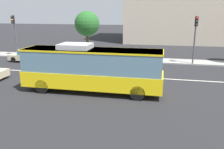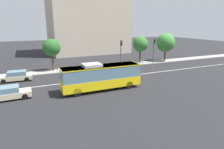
{
  "view_description": "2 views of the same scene",
  "coord_description": "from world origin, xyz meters",
  "px_view_note": "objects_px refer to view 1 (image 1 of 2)",
  "views": [
    {
      "loc": [
        3.7,
        -20.43,
        5.71
      ],
      "look_at": [
        0.39,
        -5.27,
        1.57
      ],
      "focal_mm": 38.39,
      "sensor_mm": 36.0,
      "label": 1
    },
    {
      "loc": [
        -9.06,
        -25.67,
        8.03
      ],
      "look_at": [
        0.63,
        -3.6,
        1.56
      ],
      "focal_mm": 29.94,
      "sensor_mm": 36.0,
      "label": 2
    }
  ],
  "objects_px": {
    "traffic_light_mid_block": "(14,29)",
    "street_tree_kerbside_left": "(87,24)",
    "sedan_beige": "(30,56)",
    "transit_bus": "(92,67)",
    "traffic_light_far_corner": "(195,32)"
  },
  "relations": [
    {
      "from": "traffic_light_mid_block",
      "to": "street_tree_kerbside_left",
      "type": "height_order",
      "value": "street_tree_kerbside_left"
    },
    {
      "from": "traffic_light_mid_block",
      "to": "street_tree_kerbside_left",
      "type": "relative_size",
      "value": 0.91
    },
    {
      "from": "street_tree_kerbside_left",
      "to": "sedan_beige",
      "type": "bearing_deg",
      "value": -145.07
    },
    {
      "from": "sedan_beige",
      "to": "street_tree_kerbside_left",
      "type": "bearing_deg",
      "value": -142.53
    },
    {
      "from": "sedan_beige",
      "to": "street_tree_kerbside_left",
      "type": "relative_size",
      "value": 0.8
    },
    {
      "from": "sedan_beige",
      "to": "street_tree_kerbside_left",
      "type": "xyz_separation_m",
      "value": [
        5.7,
        3.98,
        3.42
      ]
    },
    {
      "from": "transit_bus",
      "to": "traffic_light_far_corner",
      "type": "height_order",
      "value": "traffic_light_far_corner"
    },
    {
      "from": "street_tree_kerbside_left",
      "to": "traffic_light_far_corner",
      "type": "bearing_deg",
      "value": -8.07
    },
    {
      "from": "sedan_beige",
      "to": "traffic_light_far_corner",
      "type": "bearing_deg",
      "value": -170.54
    },
    {
      "from": "transit_bus",
      "to": "traffic_light_mid_block",
      "type": "distance_m",
      "value": 17.54
    },
    {
      "from": "traffic_light_far_corner",
      "to": "street_tree_kerbside_left",
      "type": "distance_m",
      "value": 12.63
    },
    {
      "from": "traffic_light_far_corner",
      "to": "street_tree_kerbside_left",
      "type": "xyz_separation_m",
      "value": [
        -12.49,
        1.77,
        0.59
      ]
    },
    {
      "from": "transit_bus",
      "to": "sedan_beige",
      "type": "height_order",
      "value": "transit_bus"
    },
    {
      "from": "traffic_light_far_corner",
      "to": "traffic_light_mid_block",
      "type": "bearing_deg",
      "value": -90.06
    },
    {
      "from": "transit_bus",
      "to": "traffic_light_far_corner",
      "type": "bearing_deg",
      "value": 52.7
    }
  ]
}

